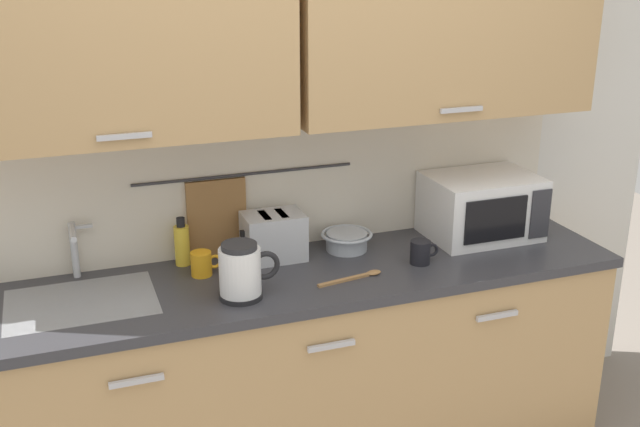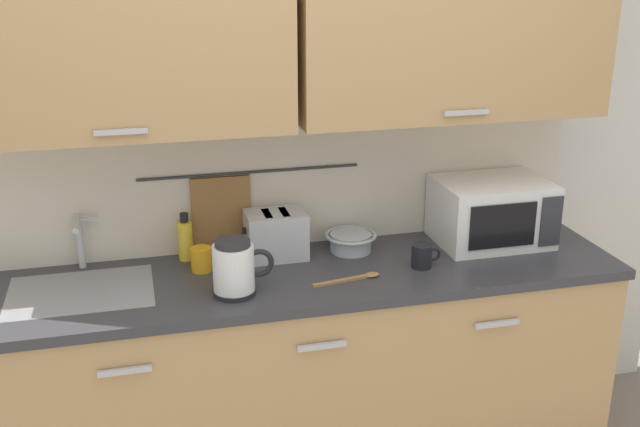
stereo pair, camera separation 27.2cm
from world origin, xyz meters
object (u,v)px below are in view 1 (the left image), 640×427
(mug_near_sink, at_px, (202,264))
(mug_by_kettle, at_px, (421,252))
(dish_soap_bottle, at_px, (182,244))
(mixing_bowl, at_px, (347,240))
(electric_kettle, at_px, (241,271))
(wooden_spoon, at_px, (358,277))
(microwave, at_px, (481,206))
(toaster, at_px, (274,236))

(mug_near_sink, height_order, mug_by_kettle, same)
(dish_soap_bottle, bearing_deg, mixing_bowl, -6.83)
(mug_near_sink, height_order, mixing_bowl, mug_near_sink)
(dish_soap_bottle, height_order, mug_near_sink, dish_soap_bottle)
(electric_kettle, relative_size, mug_by_kettle, 1.89)
(mixing_bowl, xyz_separation_m, wooden_spoon, (-0.07, -0.28, -0.04))
(dish_soap_bottle, relative_size, mug_by_kettle, 1.63)
(microwave, bearing_deg, electric_kettle, -167.62)
(microwave, height_order, mug_by_kettle, microwave)
(mug_near_sink, distance_m, wooden_spoon, 0.60)
(mug_by_kettle, bearing_deg, microwave, 26.15)
(dish_soap_bottle, height_order, wooden_spoon, dish_soap_bottle)
(mug_near_sink, relative_size, mug_by_kettle, 1.00)
(dish_soap_bottle, xyz_separation_m, mixing_bowl, (0.67, -0.08, -0.04))
(mug_near_sink, distance_m, mug_by_kettle, 0.86)
(electric_kettle, relative_size, dish_soap_bottle, 1.16)
(mug_by_kettle, bearing_deg, mixing_bowl, 134.18)
(dish_soap_bottle, height_order, mug_by_kettle, dish_soap_bottle)
(toaster, xyz_separation_m, wooden_spoon, (0.24, -0.29, -0.09))
(mixing_bowl, bearing_deg, dish_soap_bottle, 173.17)
(microwave, distance_m, dish_soap_bottle, 1.28)
(microwave, bearing_deg, toaster, 176.28)
(mixing_bowl, distance_m, toaster, 0.31)
(microwave, height_order, mug_near_sink, microwave)
(dish_soap_bottle, height_order, toaster, dish_soap_bottle)
(dish_soap_bottle, relative_size, wooden_spoon, 0.71)
(mug_near_sink, bearing_deg, toaster, 12.10)
(toaster, bearing_deg, mixing_bowl, -2.89)
(microwave, relative_size, dish_soap_bottle, 2.35)
(microwave, distance_m, wooden_spoon, 0.72)
(mixing_bowl, bearing_deg, mug_near_sink, -175.37)
(wooden_spoon, bearing_deg, toaster, 129.67)
(wooden_spoon, bearing_deg, mixing_bowl, 76.69)
(electric_kettle, distance_m, mixing_bowl, 0.60)
(microwave, height_order, toaster, microwave)
(mixing_bowl, relative_size, wooden_spoon, 0.78)
(mug_by_kettle, height_order, wooden_spoon, mug_by_kettle)
(microwave, height_order, electric_kettle, microwave)
(mug_near_sink, distance_m, mixing_bowl, 0.62)
(mug_near_sink, xyz_separation_m, wooden_spoon, (0.55, -0.23, -0.04))
(electric_kettle, height_order, mug_by_kettle, electric_kettle)
(microwave, bearing_deg, mug_by_kettle, -153.85)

